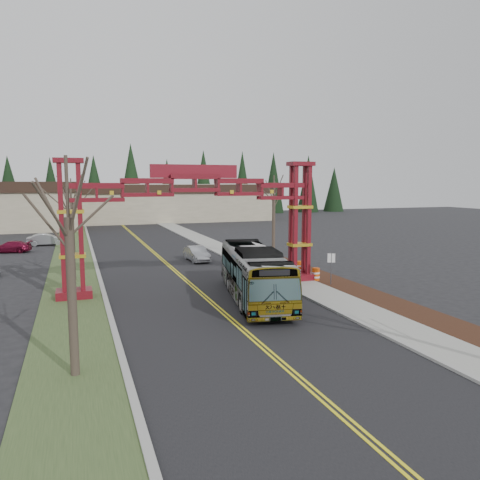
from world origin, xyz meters
name	(u,v)px	position (x,y,z in m)	size (l,w,h in m)	color
ground	(327,403)	(0.00, 0.00, 0.00)	(200.00, 200.00, 0.00)	black
road	(175,271)	(0.00, 25.00, 0.01)	(12.00, 110.00, 0.02)	black
lane_line_left	(174,271)	(-0.12, 25.00, 0.03)	(0.12, 100.00, 0.01)	yellow
lane_line_right	(177,271)	(0.12, 25.00, 0.03)	(0.12, 100.00, 0.01)	yellow
curb_right	(244,266)	(6.15, 25.00, 0.07)	(0.30, 110.00, 0.15)	#9F9E9A
sidewalk_right	(259,265)	(7.60, 25.00, 0.08)	(2.60, 110.00, 0.14)	gray
landscape_strip	(391,304)	(10.20, 10.00, 0.06)	(2.60, 50.00, 0.12)	black
grass_median	(74,277)	(-8.00, 25.00, 0.04)	(4.00, 110.00, 0.08)	#354C26
curb_left	(99,275)	(-6.15, 25.00, 0.07)	(0.30, 110.00, 0.15)	#9F9E9A
gateway_arch	(195,203)	(0.00, 18.00, 5.98)	(18.20, 1.60, 8.90)	#5A0B15
retail_building_east	(168,202)	(10.00, 79.95, 3.51)	(38.00, 20.30, 7.00)	gray
conifer_treeline	(112,187)	(0.25, 92.00, 6.49)	(116.10, 5.60, 13.00)	black
transit_bus	(254,273)	(2.81, 14.00, 1.68)	(2.82, 12.06, 3.36)	#9CA0A3
silver_sedan	(197,254)	(2.96, 29.33, 0.71)	(1.50, 4.30, 1.42)	#A5A8AD
parked_car_mid_a	(10,247)	(-14.34, 41.21, 0.61)	(1.72, 4.23, 1.23)	maroon
parked_car_far_a	(47,239)	(-11.00, 46.06, 0.71)	(1.50, 4.31, 1.42)	#9EA2A5
bare_tree_median_near	(68,219)	(-8.00, 5.18, 6.08)	(3.44, 3.44, 8.39)	#382D26
bare_tree_median_mid	(71,211)	(-8.00, 23.93, 5.26)	(3.19, 3.19, 7.40)	#382D26
bare_tree_median_far	(71,199)	(-8.00, 39.21, 5.64)	(3.25, 3.25, 7.82)	#382D26
bare_tree_right_far	(274,198)	(10.00, 27.40, 5.97)	(3.11, 3.11, 8.07)	#382D26
street_sign	(331,263)	(9.40, 15.73, 1.70)	(0.51, 0.26, 2.36)	#3F3F44
barrel_south	(316,275)	(9.09, 17.37, 0.53)	(0.57, 0.57, 1.05)	#D54B0B
barrel_mid	(305,270)	(9.42, 19.79, 0.46)	(0.50, 0.50, 0.93)	#D54B0B
barrel_north	(300,267)	(9.37, 20.57, 0.52)	(0.56, 0.56, 1.03)	#D54B0B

